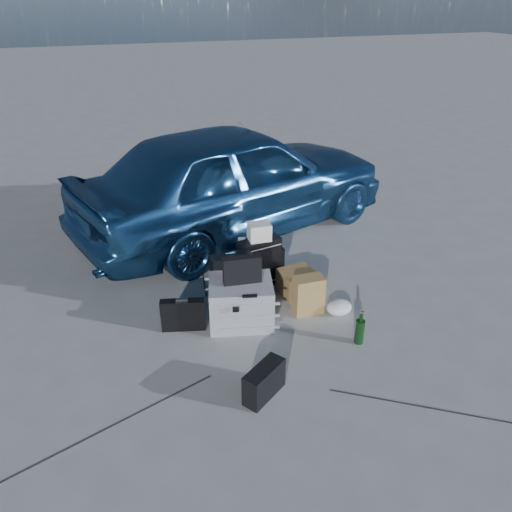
{
  "coord_description": "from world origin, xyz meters",
  "views": [
    {
      "loc": [
        -1.43,
        -3.5,
        2.99
      ],
      "look_at": [
        0.16,
        0.85,
        0.5
      ],
      "focal_mm": 35.0,
      "sensor_mm": 36.0,
      "label": 1
    }
  ],
  "objects": [
    {
      "name": "flat_box_white",
      "position": [
        0.35,
        1.33,
        0.34
      ],
      "size": [
        0.53,
        0.47,
        0.08
      ],
      "primitive_type": "cube",
      "rotation": [
        0.0,
        0.0,
        -0.36
      ],
      "color": "white",
      "rests_on": "duffel_bag"
    },
    {
      "name": "suitcase_right",
      "position": [
        0.28,
        1.06,
        0.29
      ],
      "size": [
        0.5,
        0.25,
        0.58
      ],
      "primitive_type": "cube",
      "rotation": [
        0.0,
        0.0,
        0.16
      ],
      "color": "black",
      "rests_on": "ground"
    },
    {
      "name": "suitcase_left",
      "position": [
        -0.11,
        0.86,
        0.28
      ],
      "size": [
        0.44,
        0.17,
        0.56
      ],
      "primitive_type": "cube",
      "rotation": [
        0.0,
        0.0,
        0.03
      ],
      "color": "black",
      "rests_on": "ground"
    },
    {
      "name": "cardboard_box",
      "position": [
        0.61,
        0.76,
        0.14
      ],
      "size": [
        0.4,
        0.36,
        0.27
      ],
      "primitive_type": "cube",
      "rotation": [
        0.0,
        0.0,
        0.1
      ],
      "color": "olive",
      "rests_on": "ground"
    },
    {
      "name": "plastic_bag",
      "position": [
        0.86,
        0.24,
        0.08
      ],
      "size": [
        0.29,
        0.25,
        0.15
      ],
      "primitive_type": "ellipsoid",
      "rotation": [
        0.0,
        0.0,
        0.07
      ],
      "color": "white",
      "rests_on": "ground"
    },
    {
      "name": "white_carton",
      "position": [
        0.28,
        1.06,
        0.67
      ],
      "size": [
        0.25,
        0.21,
        0.19
      ],
      "primitive_type": "cube",
      "rotation": [
        0.0,
        0.0,
        -0.1
      ],
      "color": "white",
      "rests_on": "suitcase_right"
    },
    {
      "name": "laptop_bag",
      "position": [
        -0.12,
        0.47,
        0.59
      ],
      "size": [
        0.38,
        0.14,
        0.28
      ],
      "primitive_type": "cube",
      "rotation": [
        0.0,
        0.0,
        -0.13
      ],
      "color": "black",
      "rests_on": "pelican_case"
    },
    {
      "name": "green_bottle",
      "position": [
        0.8,
        -0.26,
        0.17
      ],
      "size": [
        0.1,
        0.1,
        0.34
      ],
      "primitive_type": "cylinder",
      "rotation": [
        0.0,
        0.0,
        0.12
      ],
      "color": "black",
      "rests_on": "ground"
    },
    {
      "name": "duffel_bag",
      "position": [
        0.35,
        1.33,
        0.15
      ],
      "size": [
        0.64,
        0.33,
        0.3
      ],
      "primitive_type": "cube",
      "rotation": [
        0.0,
        0.0,
        0.12
      ],
      "color": "black",
      "rests_on": "ground"
    },
    {
      "name": "car",
      "position": [
        0.5,
        2.57,
        0.75
      ],
      "size": [
        4.71,
        2.95,
        1.5
      ],
      "primitive_type": "imported",
      "rotation": [
        0.0,
        0.0,
        1.86
      ],
      "color": "#2A5F96",
      "rests_on": "ground"
    },
    {
      "name": "kraft_bag",
      "position": [
        0.57,
        0.38,
        0.2
      ],
      "size": [
        0.31,
        0.2,
        0.41
      ],
      "primitive_type": "cube",
      "rotation": [
        0.0,
        0.0,
        -0.05
      ],
      "color": "#AD904B",
      "rests_on": "ground"
    },
    {
      "name": "briefcase",
      "position": [
        -0.72,
        0.53,
        0.17
      ],
      "size": [
        0.44,
        0.21,
        0.33
      ],
      "primitive_type": "cube",
      "rotation": [
        0.0,
        0.0,
        -0.27
      ],
      "color": "black",
      "rests_on": "ground"
    },
    {
      "name": "messenger_bag",
      "position": [
        -0.3,
        -0.6,
        0.14
      ],
      "size": [
        0.43,
        0.35,
        0.29
      ],
      "primitive_type": "cube",
      "rotation": [
        0.0,
        0.0,
        0.59
      ],
      "color": "black",
      "rests_on": "ground"
    },
    {
      "name": "pelican_case",
      "position": [
        -0.14,
        0.46,
        0.23
      ],
      "size": [
        0.74,
        0.66,
        0.45
      ],
      "primitive_type": "cube",
      "rotation": [
        0.0,
        0.0,
        -0.27
      ],
      "color": "#999B9E",
      "rests_on": "ground"
    },
    {
      "name": "ground",
      "position": [
        0.0,
        0.0,
        0.0
      ],
      "size": [
        60.0,
        60.0,
        0.0
      ],
      "primitive_type": "plane",
      "color": "#A1A19D",
      "rests_on": "ground"
    },
    {
      "name": "flat_box_black",
      "position": [
        0.35,
        1.34,
        0.41
      ],
      "size": [
        0.31,
        0.28,
        0.06
      ],
      "primitive_type": "cube",
      "rotation": [
        0.0,
        0.0,
        -0.42
      ],
      "color": "black",
      "rests_on": "flat_box_white"
    }
  ]
}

